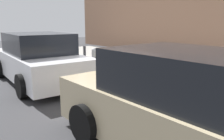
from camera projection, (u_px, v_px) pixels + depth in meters
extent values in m
plane|color=#333335|center=(111.00, 82.00, 7.33)|extent=(40.00, 40.00, 0.00)
cube|color=#9E9B93|center=(161.00, 70.00, 8.85)|extent=(18.00, 5.00, 0.14)
cube|color=#0F606B|center=(214.00, 83.00, 5.39)|extent=(0.44, 0.22, 0.73)
cube|color=black|center=(214.00, 83.00, 5.39)|extent=(0.44, 0.06, 0.74)
cylinder|color=gray|center=(224.00, 65.00, 5.15)|extent=(0.02, 0.02, 0.21)
cylinder|color=gray|center=(209.00, 62.00, 5.45)|extent=(0.02, 0.02, 0.21)
cylinder|color=black|center=(217.00, 59.00, 5.27)|extent=(0.37, 0.05, 0.02)
cylinder|color=black|center=(220.00, 98.00, 5.31)|extent=(0.05, 0.02, 0.04)
cylinder|color=black|center=(206.00, 94.00, 5.62)|extent=(0.05, 0.02, 0.04)
cube|color=#59601E|center=(192.00, 78.00, 5.79)|extent=(0.50, 0.24, 0.73)
cube|color=black|center=(192.00, 78.00, 5.79)|extent=(0.50, 0.05, 0.75)
cylinder|color=gray|center=(201.00, 60.00, 5.53)|extent=(0.02, 0.02, 0.28)
cylinder|color=gray|center=(186.00, 58.00, 5.85)|extent=(0.02, 0.02, 0.28)
cylinder|color=black|center=(194.00, 53.00, 5.66)|extent=(0.43, 0.04, 0.02)
cylinder|color=black|center=(199.00, 93.00, 5.70)|extent=(0.04, 0.02, 0.04)
cylinder|color=black|center=(183.00, 89.00, 6.03)|extent=(0.04, 0.02, 0.04)
cube|color=navy|center=(174.00, 76.00, 6.30)|extent=(0.49, 0.21, 0.61)
cube|color=black|center=(174.00, 76.00, 6.30)|extent=(0.50, 0.05, 0.62)
cylinder|color=gray|center=(182.00, 66.00, 6.08)|extent=(0.02, 0.02, 0.04)
cylinder|color=gray|center=(168.00, 64.00, 6.40)|extent=(0.02, 0.02, 0.04)
cylinder|color=black|center=(175.00, 64.00, 6.23)|extent=(0.43, 0.03, 0.02)
cylinder|color=black|center=(180.00, 87.00, 6.20)|extent=(0.04, 0.02, 0.04)
cylinder|color=black|center=(167.00, 84.00, 6.53)|extent=(0.04, 0.02, 0.04)
cube|color=red|center=(156.00, 71.00, 6.68)|extent=(0.47, 0.23, 0.73)
cube|color=black|center=(156.00, 71.00, 6.68)|extent=(0.47, 0.06, 0.74)
cylinder|color=gray|center=(163.00, 55.00, 6.43)|extent=(0.02, 0.02, 0.28)
cylinder|color=gray|center=(152.00, 53.00, 6.72)|extent=(0.02, 0.02, 0.28)
cylinder|color=black|center=(157.00, 49.00, 6.55)|extent=(0.40, 0.04, 0.02)
cylinder|color=black|center=(161.00, 84.00, 6.60)|extent=(0.04, 0.02, 0.04)
cylinder|color=black|center=(150.00, 81.00, 6.90)|extent=(0.04, 0.02, 0.04)
cube|color=#9EA0A8|center=(143.00, 71.00, 7.09)|extent=(0.39, 0.27, 0.58)
cube|color=black|center=(143.00, 71.00, 7.09)|extent=(0.39, 0.06, 0.59)
cylinder|color=gray|center=(147.00, 57.00, 6.88)|extent=(0.02, 0.02, 0.31)
cylinder|color=gray|center=(139.00, 56.00, 7.11)|extent=(0.02, 0.02, 0.31)
cylinder|color=black|center=(144.00, 52.00, 6.96)|extent=(0.32, 0.04, 0.02)
cylinder|color=black|center=(147.00, 80.00, 7.02)|extent=(0.04, 0.02, 0.04)
cylinder|color=black|center=(139.00, 78.00, 7.26)|extent=(0.04, 0.02, 0.04)
cube|color=black|center=(131.00, 67.00, 7.47)|extent=(0.47, 0.24, 0.65)
cube|color=black|center=(131.00, 67.00, 7.47)|extent=(0.47, 0.08, 0.67)
cylinder|color=gray|center=(136.00, 57.00, 7.26)|extent=(0.02, 0.02, 0.04)
cylinder|color=gray|center=(127.00, 56.00, 7.54)|extent=(0.02, 0.02, 0.04)
cylinder|color=black|center=(132.00, 56.00, 7.40)|extent=(0.40, 0.06, 0.02)
cylinder|color=black|center=(136.00, 77.00, 7.39)|extent=(0.05, 0.02, 0.04)
cylinder|color=black|center=(127.00, 75.00, 7.68)|extent=(0.05, 0.02, 0.04)
cube|color=maroon|center=(123.00, 64.00, 7.98)|extent=(0.45, 0.25, 0.66)
cube|color=black|center=(123.00, 64.00, 7.98)|extent=(0.45, 0.07, 0.68)
cylinder|color=gray|center=(128.00, 55.00, 7.77)|extent=(0.02, 0.02, 0.04)
cylinder|color=gray|center=(120.00, 53.00, 8.04)|extent=(0.02, 0.02, 0.04)
cylinder|color=black|center=(124.00, 53.00, 7.90)|extent=(0.38, 0.05, 0.02)
cylinder|color=black|center=(127.00, 73.00, 7.90)|extent=(0.05, 0.02, 0.04)
cylinder|color=black|center=(120.00, 72.00, 8.18)|extent=(0.05, 0.02, 0.04)
cube|color=#0F606B|center=(113.00, 63.00, 8.35)|extent=(0.41, 0.20, 0.58)
cube|color=black|center=(113.00, 63.00, 8.35)|extent=(0.42, 0.05, 0.59)
cylinder|color=gray|center=(116.00, 55.00, 8.15)|extent=(0.02, 0.02, 0.04)
cylinder|color=gray|center=(110.00, 54.00, 8.41)|extent=(0.02, 0.02, 0.04)
cylinder|color=black|center=(113.00, 54.00, 8.28)|extent=(0.35, 0.03, 0.02)
cylinder|color=black|center=(116.00, 71.00, 8.27)|extent=(0.04, 0.02, 0.04)
cylinder|color=black|center=(110.00, 70.00, 8.54)|extent=(0.04, 0.02, 0.04)
cube|color=#59601E|center=(106.00, 62.00, 8.76)|extent=(0.37, 0.26, 0.53)
cube|color=black|center=(106.00, 62.00, 8.76)|extent=(0.38, 0.05, 0.54)
cylinder|color=gray|center=(108.00, 53.00, 8.56)|extent=(0.02, 0.02, 0.20)
cylinder|color=gray|center=(103.00, 52.00, 8.80)|extent=(0.02, 0.02, 0.20)
cylinder|color=black|center=(106.00, 50.00, 8.66)|extent=(0.31, 0.03, 0.02)
cylinder|color=black|center=(108.00, 69.00, 8.69)|extent=(0.04, 0.02, 0.04)
cylinder|color=black|center=(103.00, 67.00, 8.93)|extent=(0.04, 0.02, 0.04)
cylinder|color=#99999E|center=(94.00, 59.00, 9.26)|extent=(0.20, 0.20, 0.59)
sphere|color=#99999E|center=(94.00, 51.00, 9.19)|extent=(0.21, 0.21, 0.21)
cylinder|color=#99999E|center=(92.00, 58.00, 9.37)|extent=(0.09, 0.10, 0.09)
cylinder|color=#99999E|center=(96.00, 59.00, 9.14)|extent=(0.09, 0.10, 0.09)
cylinder|color=#333338|center=(85.00, 56.00, 9.52)|extent=(0.11, 0.11, 0.79)
cube|color=tan|center=(192.00, 123.00, 3.12)|extent=(4.44, 1.80, 0.76)
cube|color=black|center=(195.00, 74.00, 2.98)|extent=(2.32, 1.62, 0.62)
cylinder|color=black|center=(85.00, 123.00, 3.65)|extent=(0.64, 0.23, 0.64)
cylinder|color=black|center=(154.00, 100.00, 4.74)|extent=(0.64, 0.23, 0.64)
cube|color=silver|center=(39.00, 65.00, 7.33)|extent=(4.51, 2.02, 0.77)
cube|color=black|center=(38.00, 43.00, 7.18)|extent=(2.38, 1.78, 0.63)
cylinder|color=black|center=(0.00, 69.00, 7.93)|extent=(0.65, 0.25, 0.64)
cylinder|color=black|center=(51.00, 63.00, 9.00)|extent=(0.65, 0.25, 0.64)
cylinder|color=black|center=(22.00, 86.00, 5.76)|extent=(0.65, 0.25, 0.64)
cylinder|color=black|center=(86.00, 76.00, 6.83)|extent=(0.65, 0.25, 0.64)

